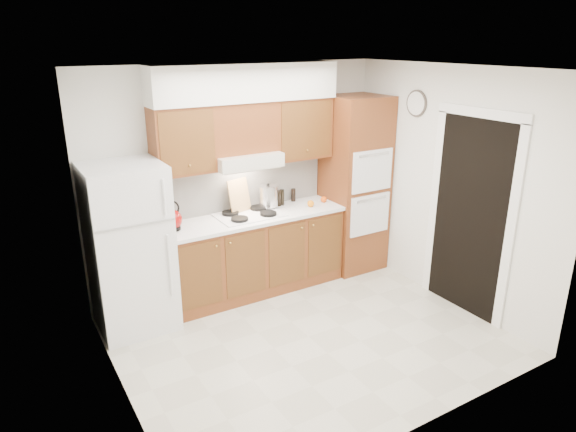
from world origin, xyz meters
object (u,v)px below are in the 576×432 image
object	(u,v)px
fridge	(129,248)
stock_pot	(268,196)
kettle	(172,220)
oven_cabinet	(354,185)

from	to	relation	value
fridge	stock_pot	bearing A→B (deg)	6.42
kettle	stock_pot	distance (m)	1.23
kettle	fridge	bearing A→B (deg)	-178.36
oven_cabinet	stock_pot	world-z (taller)	oven_cabinet
fridge	oven_cabinet	bearing A→B (deg)	0.70
kettle	stock_pot	bearing A→B (deg)	0.09
fridge	stock_pot	xyz separation A→B (m)	(1.69, 0.19, 0.23)
fridge	oven_cabinet	xyz separation A→B (m)	(2.85, 0.03, 0.24)
fridge	oven_cabinet	world-z (taller)	oven_cabinet
fridge	oven_cabinet	distance (m)	2.86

